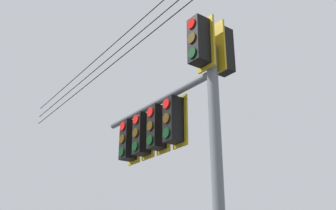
% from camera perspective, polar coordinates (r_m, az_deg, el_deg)
% --- Properties ---
extents(signal_mast_assembly, '(2.94, 3.05, 6.44)m').
position_cam_1_polar(signal_mast_assembly, '(7.61, 1.44, -3.19)').
color(signal_mast_assembly, slate).
rests_on(signal_mast_assembly, ground).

